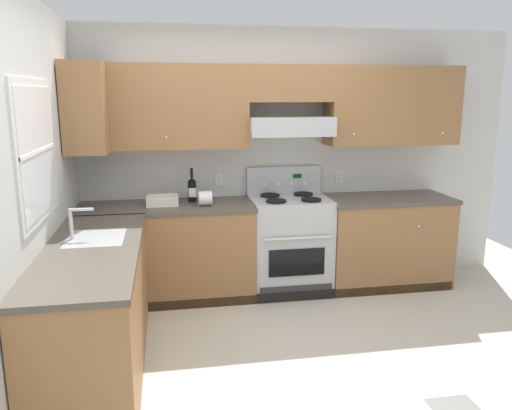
{
  "coord_description": "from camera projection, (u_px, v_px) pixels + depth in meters",
  "views": [
    {
      "loc": [
        -0.72,
        -3.38,
        1.91
      ],
      "look_at": [
        0.0,
        0.7,
        1.0
      ],
      "focal_mm": 35.4,
      "sensor_mm": 36.0,
      "label": 1
    }
  ],
  "objects": [
    {
      "name": "counter_back_run",
      "position": [
        268.0,
        247.0,
        4.92
      ],
      "size": [
        3.6,
        0.65,
        0.91
      ],
      "color": "olive",
      "rests_on": "ground_plane"
    },
    {
      "name": "ground_plane",
      "position": [
        272.0,
        355.0,
        3.78
      ],
      "size": [
        7.04,
        7.04,
        0.0
      ],
      "primitive_type": "plane",
      "color": "beige"
    },
    {
      "name": "wine_bottle",
      "position": [
        192.0,
        189.0,
        4.79
      ],
      "size": [
        0.08,
        0.08,
        0.32
      ],
      "color": "black",
      "rests_on": "counter_back_run"
    },
    {
      "name": "bowl",
      "position": [
        162.0,
        202.0,
        4.67
      ],
      "size": [
        0.29,
        0.23,
        0.08
      ],
      "color": "white",
      "rests_on": "counter_back_run"
    },
    {
      "name": "stove",
      "position": [
        289.0,
        243.0,
        4.96
      ],
      "size": [
        0.76,
        0.62,
        1.2
      ],
      "color": "#B7BABC",
      "rests_on": "ground_plane"
    },
    {
      "name": "floor_accent_tile",
      "position": [
        458.0,
        410.0,
        3.11
      ],
      "size": [
        0.3,
        0.3,
        0.01
      ],
      "primitive_type": "cube",
      "color": "slate",
      "rests_on": "ground_plane"
    },
    {
      "name": "wall_left",
      "position": [
        39.0,
        179.0,
        3.44
      ],
      "size": [
        0.47,
        4.0,
        2.55
      ],
      "color": "silver",
      "rests_on": "ground_plane"
    },
    {
      "name": "counter_left_run",
      "position": [
        96.0,
        310.0,
        3.47
      ],
      "size": [
        0.63,
        1.91,
        1.13
      ],
      "color": "olive",
      "rests_on": "ground_plane"
    },
    {
      "name": "paper_towel_roll",
      "position": [
        205.0,
        198.0,
        4.63
      ],
      "size": [
        0.12,
        0.13,
        0.13
      ],
      "color": "white",
      "rests_on": "counter_back_run"
    },
    {
      "name": "wall_back",
      "position": [
        282.0,
        139.0,
        5.0
      ],
      "size": [
        4.68,
        0.57,
        2.55
      ],
      "color": "silver",
      "rests_on": "ground_plane"
    }
  ]
}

